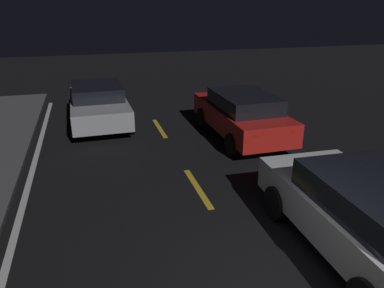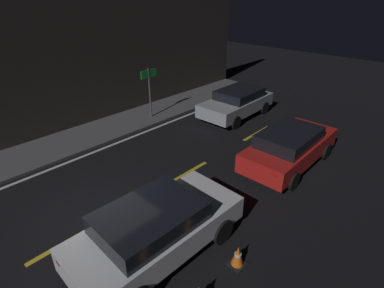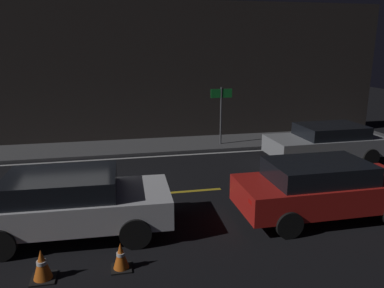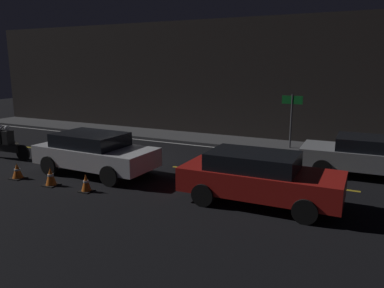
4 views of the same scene
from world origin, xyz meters
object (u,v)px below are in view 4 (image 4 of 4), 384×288
(sedan_white, at_px, (95,152))
(taxi_red, at_px, (258,177))
(traffic_cone_far, at_px, (86,183))
(shop_sign, at_px, (292,110))
(traffic_cone_mid, at_px, (51,177))
(traffic_cone_near, at_px, (17,171))
(motorcycle, at_px, (6,143))
(hatchback_silver, at_px, (367,155))

(sedan_white, bearing_deg, taxi_red, -1.58)
(traffic_cone_far, height_order, shop_sign, shop_sign)
(traffic_cone_far, bearing_deg, traffic_cone_mid, -178.27)
(traffic_cone_near, xyz_separation_m, shop_sign, (7.38, 8.42, 1.53))
(traffic_cone_far, bearing_deg, shop_sign, 62.53)
(motorcycle, xyz_separation_m, traffic_cone_mid, (4.24, -1.73, -0.36))
(taxi_red, bearing_deg, motorcycle, 177.48)
(taxi_red, distance_m, motorcycle, 10.61)
(taxi_red, relative_size, traffic_cone_mid, 7.28)
(traffic_cone_mid, bearing_deg, taxi_red, 12.12)
(traffic_cone_mid, xyz_separation_m, traffic_cone_far, (1.41, 0.04, -0.02))
(traffic_cone_mid, bearing_deg, hatchback_silver, 31.83)
(taxi_red, bearing_deg, shop_sign, 94.07)
(traffic_cone_mid, bearing_deg, traffic_cone_near, 178.11)
(taxi_red, distance_m, hatchback_silver, 4.94)
(taxi_red, distance_m, traffic_cone_near, 8.08)
(motorcycle, relative_size, traffic_cone_far, 4.18)
(sedan_white, distance_m, traffic_cone_near, 2.61)
(traffic_cone_far, relative_size, shop_sign, 0.23)
(hatchback_silver, relative_size, traffic_cone_near, 7.87)
(hatchback_silver, distance_m, motorcycle, 13.76)
(hatchback_silver, distance_m, traffic_cone_far, 9.38)
(traffic_cone_near, xyz_separation_m, traffic_cone_far, (3.00, -0.01, 0.01))
(motorcycle, distance_m, traffic_cone_near, 3.16)
(taxi_red, relative_size, traffic_cone_far, 7.92)
(traffic_cone_mid, distance_m, shop_sign, 10.37)
(sedan_white, height_order, shop_sign, shop_sign)
(traffic_cone_mid, bearing_deg, sedan_white, 77.89)
(sedan_white, xyz_separation_m, shop_sign, (5.43, 6.77, 1.01))
(traffic_cone_near, bearing_deg, traffic_cone_mid, -1.89)
(shop_sign, bearing_deg, motorcycle, -146.09)
(traffic_cone_far, bearing_deg, traffic_cone_near, 179.81)
(taxi_red, xyz_separation_m, shop_sign, (-0.58, 7.10, 1.02))
(sedan_white, height_order, motorcycle, sedan_white)
(motorcycle, height_order, shop_sign, shop_sign)
(sedan_white, xyz_separation_m, taxi_red, (6.00, -0.33, -0.01))
(traffic_cone_near, height_order, shop_sign, shop_sign)
(traffic_cone_far, bearing_deg, motorcycle, 163.38)
(hatchback_silver, relative_size, motorcycle, 1.83)
(taxi_red, distance_m, shop_sign, 7.20)
(traffic_cone_far, distance_m, shop_sign, 9.62)
(traffic_cone_near, distance_m, shop_sign, 11.30)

